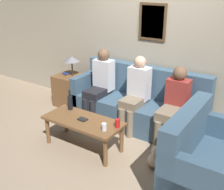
# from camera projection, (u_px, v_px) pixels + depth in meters

# --- Properties ---
(ground_plane) EXTENTS (16.00, 16.00, 0.00)m
(ground_plane) POSITION_uv_depth(u_px,v_px,m) (123.00, 135.00, 4.55)
(ground_plane) COLOR gray
(wall_back) EXTENTS (9.00, 0.08, 2.60)m
(wall_back) POSITION_uv_depth(u_px,v_px,m) (152.00, 46.00, 4.76)
(wall_back) COLOR #9E937F
(wall_back) RESTS_ON ground_plane
(couch_main) EXTENTS (2.27, 0.80, 0.99)m
(couch_main) POSITION_uv_depth(u_px,v_px,m) (138.00, 106.00, 4.80)
(couch_main) COLOR #385166
(couch_main) RESTS_ON ground_plane
(couch_side) EXTENTS (0.80, 1.25, 0.99)m
(couch_side) POSITION_uv_depth(u_px,v_px,m) (204.00, 164.00, 3.27)
(couch_side) COLOR #385166
(couch_side) RESTS_ON ground_plane
(coffee_table) EXTENTS (1.19, 0.53, 0.46)m
(coffee_table) POSITION_uv_depth(u_px,v_px,m) (83.00, 124.00, 4.08)
(coffee_table) COLOR brown
(coffee_table) RESTS_ON ground_plane
(side_table_with_lamp) EXTENTS (0.54, 0.54, 1.01)m
(side_table_with_lamp) POSITION_uv_depth(u_px,v_px,m) (71.00, 89.00, 5.56)
(side_table_with_lamp) COLOR brown
(side_table_with_lamp) RESTS_ON ground_plane
(wine_bottle) EXTENTS (0.08, 0.08, 0.32)m
(wine_bottle) POSITION_uv_depth(u_px,v_px,m) (70.00, 102.00, 4.34)
(wine_bottle) COLOR black
(wine_bottle) RESTS_ON coffee_table
(drinking_glass) EXTENTS (0.07, 0.07, 0.10)m
(drinking_glass) POSITION_uv_depth(u_px,v_px,m) (104.00, 127.00, 3.75)
(drinking_glass) COLOR silver
(drinking_glass) RESTS_ON coffee_table
(book_stack) EXTENTS (0.14, 0.10, 0.02)m
(book_stack) POSITION_uv_depth(u_px,v_px,m) (83.00, 119.00, 4.04)
(book_stack) COLOR black
(book_stack) RESTS_ON coffee_table
(soda_can) EXTENTS (0.07, 0.07, 0.12)m
(soda_can) POSITION_uv_depth(u_px,v_px,m) (118.00, 123.00, 3.82)
(soda_can) COLOR red
(soda_can) RESTS_ON coffee_table
(person_left) EXTENTS (0.34, 0.61, 1.24)m
(person_left) POSITION_uv_depth(u_px,v_px,m) (100.00, 82.00, 4.93)
(person_left) COLOR black
(person_left) RESTS_ON ground_plane
(person_middle) EXTENTS (0.34, 0.58, 1.23)m
(person_middle) POSITION_uv_depth(u_px,v_px,m) (136.00, 91.00, 4.54)
(person_middle) COLOR #756651
(person_middle) RESTS_ON ground_plane
(person_right) EXTENTS (0.34, 0.66, 1.16)m
(person_right) POSITION_uv_depth(u_px,v_px,m) (174.00, 103.00, 4.19)
(person_right) COLOR #756651
(person_right) RESTS_ON ground_plane
(teddy_bear) EXTENTS (0.20, 0.20, 0.32)m
(teddy_bear) POSITION_uv_depth(u_px,v_px,m) (156.00, 158.00, 3.74)
(teddy_bear) COLOR beige
(teddy_bear) RESTS_ON ground_plane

